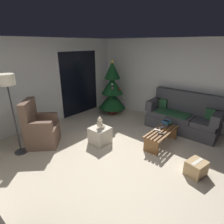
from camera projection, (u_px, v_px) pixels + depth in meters
ground_plane at (125, 163)px, 3.78m from camera, size 7.00×7.00×0.00m
wall_back at (41, 84)px, 5.20m from camera, size 5.72×0.12×2.50m
wall_right at (184, 83)px, 5.35m from camera, size 0.12×6.00×2.50m
patio_door_frame at (79, 82)px, 6.15m from camera, size 1.60×0.02×2.20m
patio_door_glass at (80, 84)px, 6.16m from camera, size 1.50×0.02×2.10m
couch at (183, 117)px, 5.09m from camera, size 0.80×1.95×1.08m
coffee_table at (161, 135)px, 4.38m from camera, size 1.10×0.40×0.37m
remote_black at (161, 134)px, 4.17m from camera, size 0.11×0.16×0.02m
remote_silver at (161, 127)px, 4.49m from camera, size 0.16×0.10×0.02m
remote_white at (157, 130)px, 4.36m from camera, size 0.08×0.16×0.02m
book_stack at (167, 123)px, 4.61m from camera, size 0.26×0.23×0.13m
cell_phone at (166, 121)px, 4.57m from camera, size 0.09×0.15×0.01m
christmas_tree at (112, 90)px, 6.15m from camera, size 0.92×0.92×1.87m
armchair at (40, 129)px, 4.34m from camera, size 0.97×0.97×1.13m
floor_lamp at (8, 88)px, 3.61m from camera, size 0.32×0.32×1.78m
ottoman at (100, 135)px, 4.48m from camera, size 0.44×0.44×0.41m
teddy_bear_cream at (100, 123)px, 4.36m from camera, size 0.21×0.22×0.29m
cardboard_box_taped_mid_floor at (196, 168)px, 3.40m from camera, size 0.42×0.38×0.29m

